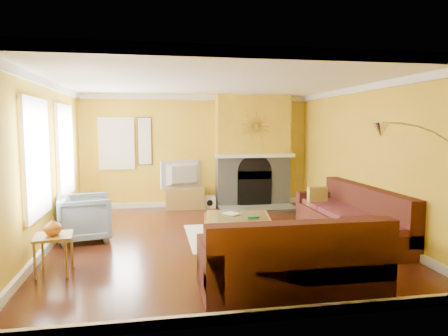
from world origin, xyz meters
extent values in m
cube|color=#4F2110|center=(0.00, 0.00, -0.01)|extent=(5.50, 6.00, 0.02)
cube|color=white|center=(0.00, 0.00, 2.71)|extent=(5.50, 6.00, 0.02)
cube|color=gold|center=(0.00, 3.01, 1.35)|extent=(5.50, 0.02, 2.70)
cube|color=gold|center=(0.00, -3.01, 1.35)|extent=(5.50, 0.02, 2.70)
cube|color=gold|center=(-2.76, 0.00, 1.35)|extent=(0.02, 6.00, 2.70)
cube|color=gold|center=(2.76, 0.00, 1.35)|extent=(0.02, 6.00, 2.70)
cube|color=white|center=(-2.72, 1.30, 1.50)|extent=(0.06, 1.22, 1.72)
cube|color=white|center=(-2.72, -0.60, 1.50)|extent=(0.06, 1.22, 1.72)
cube|color=white|center=(-1.90, 2.96, 1.55)|extent=(0.82, 0.06, 1.22)
cube|color=white|center=(-1.25, 2.97, 1.60)|extent=(0.34, 0.04, 1.14)
cube|color=white|center=(1.35, 2.56, 1.25)|extent=(1.92, 0.22, 0.08)
cube|color=gray|center=(1.35, 2.25, 0.03)|extent=(1.80, 0.70, 0.06)
cube|color=beige|center=(0.72, 0.12, 0.01)|extent=(2.40, 1.80, 0.02)
cube|color=olive|center=(-0.33, 2.70, 0.25)|extent=(0.90, 0.40, 0.49)
imported|color=black|center=(-0.33, 2.70, 0.82)|extent=(1.09, 0.62, 0.65)
cube|color=white|center=(0.25, 2.71, 0.14)|extent=(0.28, 0.28, 0.28)
imported|color=gray|center=(-2.23, 0.34, 0.39)|extent=(1.01, 0.99, 0.78)
imported|color=#C86B1F|center=(-2.38, -1.23, 0.64)|extent=(0.23, 0.23, 0.24)
imported|color=white|center=(0.18, -0.08, 0.44)|extent=(0.32, 0.34, 0.03)
camera|label=1|loc=(-1.05, -6.68, 1.96)|focal=32.00mm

